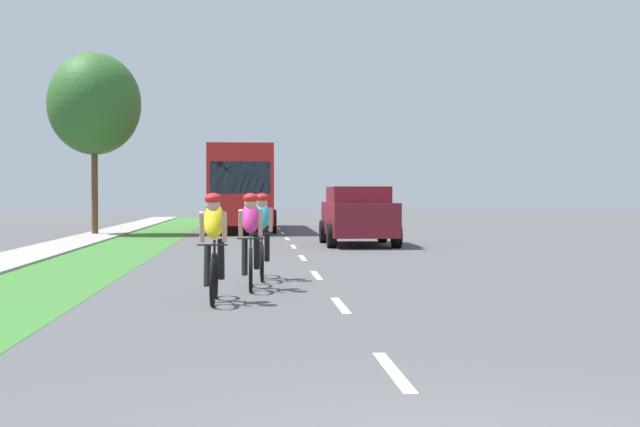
{
  "coord_description": "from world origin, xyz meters",
  "views": [
    {
      "loc": [
        -1.24,
        -4.75,
        1.56
      ],
      "look_at": [
        0.83,
        22.22,
        0.98
      ],
      "focal_mm": 50.07,
      "sensor_mm": 36.0,
      "label": 1
    }
  ],
  "objects_px": {
    "cyclist_lead": "(214,246)",
    "street_tree_near": "(94,104)",
    "bus_red": "(242,185)",
    "suv_maroon": "(358,214)",
    "cyclist_distant": "(262,235)",
    "cyclist_trailing": "(251,240)"
  },
  "relations": [
    {
      "from": "suv_maroon",
      "to": "bus_red",
      "type": "xyz_separation_m",
      "value": [
        -3.68,
        11.78,
        1.03
      ]
    },
    {
      "from": "cyclist_trailing",
      "to": "bus_red",
      "type": "xyz_separation_m",
      "value": [
        -0.4,
        24.31,
        1.17
      ]
    },
    {
      "from": "cyclist_trailing",
      "to": "cyclist_distant",
      "type": "relative_size",
      "value": 1.0
    },
    {
      "from": "suv_maroon",
      "to": "bus_red",
      "type": "relative_size",
      "value": 0.41
    },
    {
      "from": "cyclist_lead",
      "to": "bus_red",
      "type": "height_order",
      "value": "bus_red"
    },
    {
      "from": "street_tree_near",
      "to": "cyclist_lead",
      "type": "bearing_deg",
      "value": -75.97
    },
    {
      "from": "cyclist_distant",
      "to": "street_tree_near",
      "type": "distance_m",
      "value": 19.82
    },
    {
      "from": "cyclist_trailing",
      "to": "bus_red",
      "type": "distance_m",
      "value": 24.34
    },
    {
      "from": "bus_red",
      "to": "suv_maroon",
      "type": "bearing_deg",
      "value": -72.65
    },
    {
      "from": "cyclist_trailing",
      "to": "street_tree_near",
      "type": "distance_m",
      "value": 21.36
    },
    {
      "from": "cyclist_trailing",
      "to": "street_tree_near",
      "type": "bearing_deg",
      "value": 106.57
    },
    {
      "from": "cyclist_trailing",
      "to": "suv_maroon",
      "type": "distance_m",
      "value": 12.96
    },
    {
      "from": "cyclist_trailing",
      "to": "cyclist_distant",
      "type": "bearing_deg",
      "value": 83.38
    },
    {
      "from": "bus_red",
      "to": "street_tree_near",
      "type": "distance_m",
      "value": 7.62
    },
    {
      "from": "suv_maroon",
      "to": "street_tree_near",
      "type": "bearing_deg",
      "value": 140.82
    },
    {
      "from": "cyclist_distant",
      "to": "bus_red",
      "type": "relative_size",
      "value": 0.15
    },
    {
      "from": "suv_maroon",
      "to": "bus_red",
      "type": "height_order",
      "value": "bus_red"
    },
    {
      "from": "cyclist_distant",
      "to": "street_tree_near",
      "type": "bearing_deg",
      "value": 108.58
    },
    {
      "from": "cyclist_lead",
      "to": "street_tree_near",
      "type": "distance_m",
      "value": 22.86
    },
    {
      "from": "cyclist_distant",
      "to": "bus_red",
      "type": "xyz_separation_m",
      "value": [
        -0.6,
        22.6,
        1.17
      ]
    },
    {
      "from": "cyclist_trailing",
      "to": "suv_maroon",
      "type": "height_order",
      "value": "suv_maroon"
    },
    {
      "from": "cyclist_lead",
      "to": "bus_red",
      "type": "bearing_deg",
      "value": 89.72
    }
  ]
}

